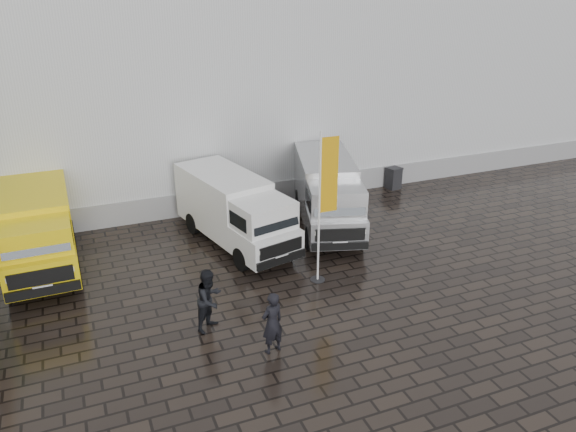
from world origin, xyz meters
name	(u,v)px	position (x,y,z in m)	size (l,w,h in m)	color
ground	(304,294)	(0.00, 0.00, 0.00)	(120.00, 120.00, 0.00)	black
exhibition_hall	(222,48)	(2.00, 16.00, 6.00)	(44.00, 16.00, 12.00)	silver
hall_plinth	(275,192)	(2.00, 7.95, 0.50)	(44.00, 0.15, 1.00)	gray
van_yellow	(39,234)	(-7.88, 5.14, 1.34)	(2.24, 5.82, 2.69)	yellow
van_white	(235,212)	(-0.95, 4.48, 1.32)	(2.04, 6.11, 2.65)	white
van_silver	(327,195)	(3.04, 4.70, 1.38)	(2.12, 6.35, 2.75)	#A4A5A8
flagpole	(325,200)	(0.98, 0.70, 2.94)	(0.88, 0.50, 5.23)	black
wheelie_bin	(393,178)	(7.99, 7.51, 0.53)	(0.64, 0.64, 1.06)	black
person_front	(272,323)	(-2.02, -2.42, 0.93)	(0.68, 0.44, 1.85)	black
person_tent	(210,299)	(-3.31, -0.67, 0.96)	(0.94, 0.73, 1.93)	black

